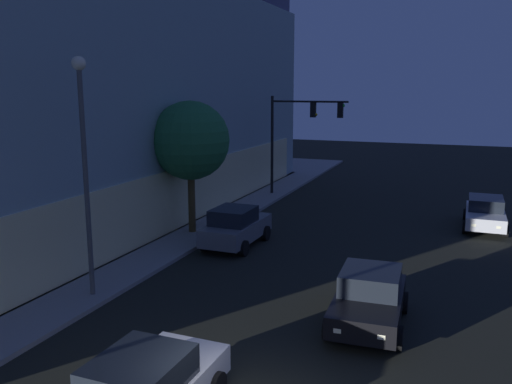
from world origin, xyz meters
The scene contains 6 objects.
traffic_light_far_corner centered at (23.05, 5.63, 4.58)m, with size 0.37×4.85×6.16m.
street_lamp_sidewalk centered at (4.67, 7.16, 4.95)m, with size 0.44×0.44×7.60m.
sidewalk_tree centered at (12.77, 7.78, 4.42)m, with size 3.61×3.61×6.09m.
car_black centered at (5.98, -1.61, 0.80)m, with size 4.12×2.24×1.59m.
car_grey centered at (11.81, 5.13, 0.87)m, with size 4.09×2.06×1.74m.
car_silver centered at (19.04, -5.09, 0.77)m, with size 4.27×2.01×1.50m.
Camera 1 is at (-8.83, -3.84, 6.80)m, focal length 37.48 mm.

